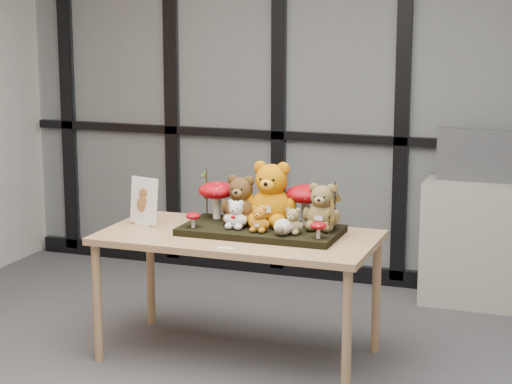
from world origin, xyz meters
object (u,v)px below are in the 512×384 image
at_px(display_table, 238,246).
at_px(diorama_tray, 261,230).
at_px(bear_small_yellow, 259,218).
at_px(bear_tan_back, 322,204).
at_px(bear_brown_medium, 241,197).
at_px(mushroom_front_left, 193,219).
at_px(mushroom_back_right, 306,203).
at_px(monitor, 475,155).
at_px(mushroom_front_right, 318,229).
at_px(cabinet, 470,243).
at_px(mushroom_back_left, 217,198).
at_px(bear_white_bow, 236,213).
at_px(sign_holder, 144,203).
at_px(bear_beige_small, 293,219).
at_px(plush_cream_hedgehog, 283,226).
at_px(bear_pooh_yellow, 272,190).

distance_m(display_table, diorama_tray, 0.15).
bearing_deg(bear_small_yellow, bear_tan_back, 28.94).
distance_m(bear_brown_medium, mushroom_front_left, 0.31).
bearing_deg(mushroom_back_right, monitor, 58.11).
bearing_deg(bear_brown_medium, mushroom_back_right, 13.20).
height_order(mushroom_front_right, cabinet, mushroom_front_right).
bearing_deg(cabinet, mushroom_back_left, -136.03).
bearing_deg(bear_white_bow, cabinet, 52.62).
bearing_deg(bear_white_bow, sign_holder, 176.34).
xyz_separation_m(display_table, bear_beige_small, (0.33, -0.03, 0.18)).
bearing_deg(plush_cream_hedgehog, monitor, 61.86).
distance_m(bear_small_yellow, plush_cream_hedgehog, 0.15).
bearing_deg(bear_brown_medium, diorama_tray, -22.14).
relative_size(diorama_tray, sign_holder, 3.15).
bearing_deg(mushroom_front_left, mushroom_back_left, 80.96).
xyz_separation_m(diorama_tray, mushroom_front_right, (0.37, -0.14, 0.07)).
distance_m(bear_beige_small, cabinet, 1.71).
height_order(bear_small_yellow, bear_white_bow, bear_white_bow).
distance_m(mushroom_back_left, sign_holder, 0.42).
relative_size(bear_tan_back, cabinet, 0.34).
height_order(display_table, bear_pooh_yellow, bear_pooh_yellow).
bearing_deg(mushroom_back_right, bear_brown_medium, -166.98).
relative_size(bear_small_yellow, bear_white_bow, 0.89).
height_order(bear_tan_back, mushroom_front_left, bear_tan_back).
bearing_deg(cabinet, plush_cream_hedgehog, -118.61).
bearing_deg(mushroom_front_right, bear_beige_small, 162.73).
bearing_deg(plush_cream_hedgehog, bear_tan_back, 50.89).
distance_m(bear_pooh_yellow, bear_tan_back, 0.31).
bearing_deg(bear_small_yellow, mushroom_front_left, -174.51).
height_order(bear_small_yellow, mushroom_back_right, mushroom_back_right).
xyz_separation_m(mushroom_front_left, cabinet, (1.35, 1.52, -0.39)).
distance_m(mushroom_front_left, sign_holder, 0.37).
bearing_deg(bear_brown_medium, sign_holder, -170.18).
distance_m(diorama_tray, bear_white_bow, 0.18).
distance_m(bear_brown_medium, bear_white_bow, 0.15).
xyz_separation_m(bear_pooh_yellow, cabinet, (0.96, 1.29, -0.54)).
xyz_separation_m(bear_white_bow, monitor, (1.12, 1.47, 0.16)).
xyz_separation_m(diorama_tray, mushroom_back_right, (0.22, 0.14, 0.15)).
bearing_deg(bear_white_bow, display_table, 74.04).
bearing_deg(mushroom_back_left, monitor, 44.38).
height_order(mushroom_front_left, mushroom_front_right, mushroom_front_right).
bearing_deg(plush_cream_hedgehog, mushroom_front_right, -0.21).
bearing_deg(diorama_tray, mushroom_front_left, -158.21).
xyz_separation_m(plush_cream_hedgehog, monitor, (0.82, 1.53, 0.20)).
bearing_deg(mushroom_back_left, bear_white_bow, -44.71).
distance_m(bear_small_yellow, mushroom_front_right, 0.35).
distance_m(plush_cream_hedgehog, mushroom_front_left, 0.53).
relative_size(bear_pooh_yellow, monitor, 0.80).
xyz_separation_m(bear_brown_medium, mushroom_front_left, (-0.21, -0.20, -0.10)).
bearing_deg(sign_holder, bear_pooh_yellow, 24.35).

